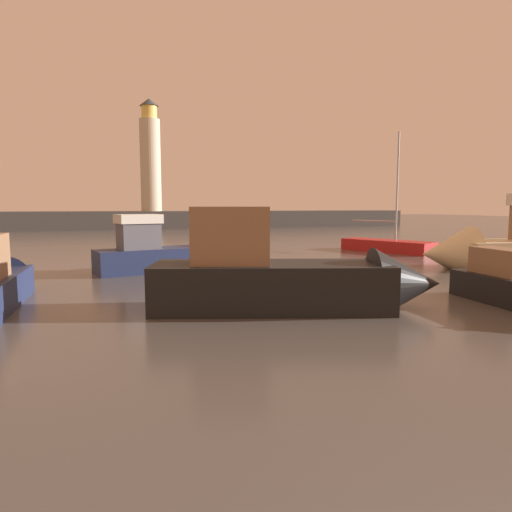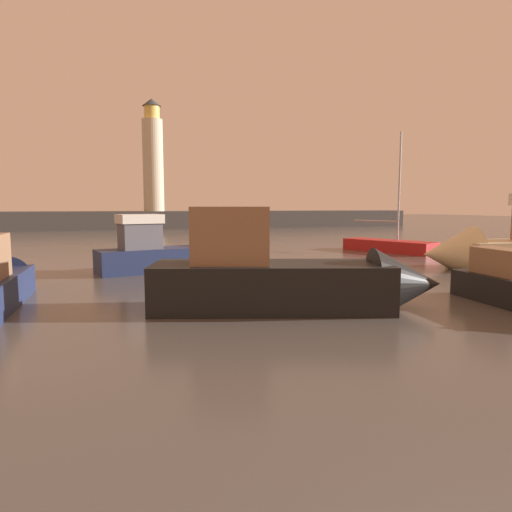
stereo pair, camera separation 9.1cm
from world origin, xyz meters
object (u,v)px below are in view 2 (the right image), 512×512
object	(u,v)px
lighthouse	(153,159)
sailboat_moored	(389,245)
motorboat_2	(512,245)
motorboat_4	(172,253)
motorboat_1	(300,278)

from	to	relation	value
lighthouse	sailboat_moored	bearing A→B (deg)	-70.80
motorboat_2	motorboat_4	bearing A→B (deg)	165.16
lighthouse	sailboat_moored	xyz separation A→B (m)	(12.39, -35.58, -8.78)
lighthouse	sailboat_moored	world-z (taller)	lighthouse
motorboat_1	sailboat_moored	xyz separation A→B (m)	(12.06, 13.57, -0.50)
motorboat_2	motorboat_4	distance (m)	16.51
motorboat_1	motorboat_2	distance (m)	14.28
motorboat_1	sailboat_moored	size ratio (longest dim) A/B	1.12
motorboat_4	motorboat_1	bearing A→B (deg)	-74.32
motorboat_1	sailboat_moored	world-z (taller)	sailboat_moored
sailboat_moored	motorboat_2	bearing A→B (deg)	-81.43
motorboat_2	motorboat_1	bearing A→B (deg)	-159.02
motorboat_2	sailboat_moored	bearing A→B (deg)	98.57
motorboat_4	sailboat_moored	size ratio (longest dim) A/B	0.91
motorboat_1	motorboat_2	size ratio (longest dim) A/B	0.90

